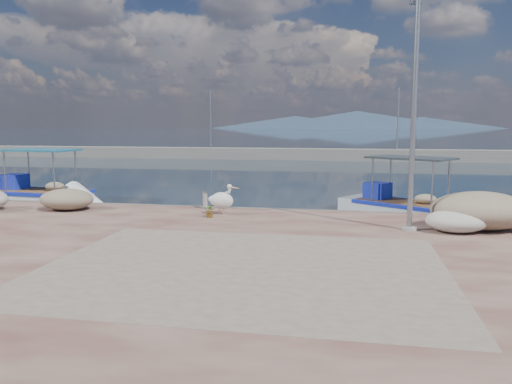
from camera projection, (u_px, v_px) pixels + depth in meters
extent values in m
plane|color=#162635|center=(231.00, 254.00, 14.41)|extent=(1400.00, 1400.00, 0.00)
cube|color=#542924|center=(149.00, 327.00, 8.54)|extent=(44.00, 22.00, 0.50)
cube|color=gray|center=(243.00, 267.00, 11.24)|extent=(9.00, 7.00, 0.01)
cube|color=gray|center=(319.00, 154.00, 53.28)|extent=(120.00, 2.20, 1.20)
cylinder|color=gray|center=(211.00, 122.00, 55.05)|extent=(0.16, 0.16, 7.00)
cylinder|color=gray|center=(398.00, 122.00, 51.35)|extent=(0.16, 0.16, 7.00)
cone|color=#28384C|center=(295.00, 122.00, 659.20)|extent=(220.00, 220.00, 16.00)
cone|color=#28384C|center=(357.00, 120.00, 643.98)|extent=(280.00, 280.00, 22.00)
cone|color=#28384C|center=(421.00, 123.00, 629.69)|extent=(200.00, 200.00, 14.00)
cube|color=white|center=(43.00, 201.00, 23.82)|extent=(6.42, 2.72, 1.02)
cube|color=#1A2AAE|center=(42.00, 192.00, 23.76)|extent=(4.69, 2.59, 0.15)
cube|color=maroon|center=(43.00, 202.00, 23.83)|extent=(4.69, 2.57, 0.13)
cube|color=#1A2AAE|center=(15.00, 182.00, 24.15)|extent=(1.07, 1.07, 0.75)
cube|color=#1B556E|center=(40.00, 150.00, 23.49)|extent=(3.62, 2.30, 0.09)
cube|color=white|center=(408.00, 214.00, 20.39)|extent=(5.95, 4.87, 0.96)
cube|color=#1A2AAE|center=(409.00, 204.00, 20.33)|extent=(4.61, 4.00, 0.14)
cube|color=maroon|center=(408.00, 215.00, 20.40)|extent=(4.60, 3.98, 0.12)
cube|color=#1A2AAE|center=(377.00, 191.00, 21.30)|extent=(1.26, 1.26, 0.71)
cube|color=#272D32|center=(411.00, 158.00, 20.08)|extent=(3.70, 3.31, 0.08)
cylinder|color=tan|center=(220.00, 210.00, 17.95)|extent=(0.04, 0.04, 0.28)
cylinder|color=tan|center=(224.00, 211.00, 17.91)|extent=(0.04, 0.04, 0.28)
ellipsoid|color=silver|center=(222.00, 201.00, 17.88)|extent=(0.89, 0.60, 0.60)
cylinder|color=silver|center=(228.00, 193.00, 17.77)|extent=(0.20, 0.13, 0.51)
sphere|color=silver|center=(230.00, 186.00, 17.73)|extent=(0.17, 0.17, 0.17)
cone|color=tan|center=(235.00, 188.00, 17.68)|extent=(0.41, 0.13, 0.12)
cylinder|color=gray|center=(414.00, 115.00, 14.79)|extent=(0.16, 0.16, 7.00)
cylinder|color=gray|center=(409.00, 228.00, 15.25)|extent=(0.44, 0.44, 0.10)
cube|color=gray|center=(416.00, 2.00, 14.98)|extent=(0.35, 0.18, 0.12)
cylinder|color=gray|center=(205.00, 200.00, 19.11)|extent=(0.17, 0.17, 0.66)
cylinder|color=gray|center=(205.00, 192.00, 19.07)|extent=(0.23, 0.23, 0.06)
cylinder|color=gray|center=(65.00, 196.00, 19.87)|extent=(0.19, 0.19, 0.74)
cylinder|color=gray|center=(65.00, 187.00, 19.82)|extent=(0.25, 0.25, 0.06)
imported|color=#33722D|center=(210.00, 211.00, 17.31)|extent=(0.44, 0.39, 0.48)
ellipsoid|color=beige|center=(456.00, 221.00, 14.92)|extent=(1.80, 1.35, 0.67)
ellipsoid|color=tan|center=(67.00, 199.00, 18.88)|extent=(2.06, 1.60, 0.80)
ellipsoid|color=tan|center=(480.00, 211.00, 15.31)|extent=(2.98, 2.13, 1.17)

